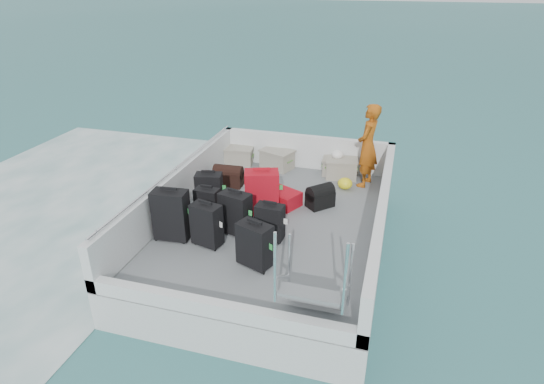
{
  "coord_description": "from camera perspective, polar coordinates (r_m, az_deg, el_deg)",
  "views": [
    {
      "loc": [
        1.83,
        -6.37,
        4.36
      ],
      "look_at": [
        -0.11,
        0.29,
        1.0
      ],
      "focal_mm": 30.0,
      "sensor_mm": 36.0,
      "label": 1
    }
  ],
  "objects": [
    {
      "name": "crate_3",
      "position": [
        9.24,
        8.7,
        2.87
      ],
      "size": [
        0.65,
        0.5,
        0.36
      ],
      "primitive_type": "cube",
      "rotation": [
        0.0,
        0.0,
        0.15
      ],
      "color": "#A09A8B",
      "rests_on": "deck"
    },
    {
      "name": "suitcase_8",
      "position": [
        8.08,
        1.12,
        -0.68
      ],
      "size": [
        0.78,
        0.68,
        0.26
      ],
      "primitive_type": "cube",
      "rotation": [
        0.0,
        0.0,
        1.12
      ],
      "color": "#B10D1A",
      "rests_on": "deck"
    },
    {
      "name": "suitcase_4",
      "position": [
        7.11,
        -4.6,
        -2.73
      ],
      "size": [
        0.52,
        0.38,
        0.69
      ],
      "primitive_type": "cube",
      "rotation": [
        0.0,
        0.0,
        -0.25
      ],
      "color": "black",
      "rests_on": "deck"
    },
    {
      "name": "suitcase_5",
      "position": [
        7.66,
        -1.29,
        -0.11
      ],
      "size": [
        0.65,
        0.5,
        0.78
      ],
      "primitive_type": "cube",
      "rotation": [
        0.0,
        0.0,
        0.33
      ],
      "color": "#B10D1A",
      "rests_on": "deck"
    },
    {
      "name": "deck_fittings",
      "position": [
        7.08,
        2.19,
        -2.59
      ],
      "size": [
        3.6,
        5.0,
        0.9
      ],
      "color": "silver",
      "rests_on": "deck"
    },
    {
      "name": "yellow_bag",
      "position": [
        8.78,
        9.15,
        1.07
      ],
      "size": [
        0.28,
        0.26,
        0.22
      ],
      "primitive_type": "ellipsoid",
      "color": "yellow",
      "rests_on": "deck"
    },
    {
      "name": "suitcase_3",
      "position": [
        6.86,
        -8.19,
        -4.15
      ],
      "size": [
        0.49,
        0.35,
        0.68
      ],
      "primitive_type": "cube",
      "rotation": [
        0.0,
        0.0,
        -0.22
      ],
      "color": "black",
      "rests_on": "deck"
    },
    {
      "name": "crate_0",
      "position": [
        9.83,
        -4.17,
        4.5
      ],
      "size": [
        0.63,
        0.48,
        0.35
      ],
      "primitive_type": "cube",
      "rotation": [
        0.0,
        0.0,
        0.14
      ],
      "color": "#A09A8B",
      "rests_on": "deck"
    },
    {
      "name": "deck",
      "position": [
        7.61,
        0.21,
        -3.67
      ],
      "size": [
        3.3,
        4.7,
        0.02
      ],
      "primitive_type": "cube",
      "color": "slate",
      "rests_on": "ferry_hull"
    },
    {
      "name": "suitcase_1",
      "position": [
        7.52,
        -8.09,
        -1.67
      ],
      "size": [
        0.4,
        0.24,
        0.59
      ],
      "primitive_type": "cube",
      "rotation": [
        0.0,
        0.0,
        -0.05
      ],
      "color": "black",
      "rests_on": "deck"
    },
    {
      "name": "suitcase_2",
      "position": [
        7.94,
        -7.88,
        0.09
      ],
      "size": [
        0.5,
        0.36,
        0.65
      ],
      "primitive_type": "cube",
      "rotation": [
        0.0,
        0.0,
        0.23
      ],
      "color": "black",
      "rests_on": "deck"
    },
    {
      "name": "duffel_2",
      "position": [
        8.03,
        6.06,
        -0.78
      ],
      "size": [
        0.53,
        0.54,
        0.32
      ],
      "primitive_type": null,
      "rotation": [
        0.0,
        0.0,
        0.81
      ],
      "color": "black",
      "rests_on": "deck"
    },
    {
      "name": "suitcase_6",
      "position": [
        6.34,
        -2.17,
        -6.7
      ],
      "size": [
        0.54,
        0.43,
        0.66
      ],
      "primitive_type": "cube",
      "rotation": [
        0.0,
        0.0,
        -0.36
      ],
      "color": "black",
      "rests_on": "deck"
    },
    {
      "name": "duffel_0",
      "position": [
        8.83,
        -5.5,
        1.79
      ],
      "size": [
        0.57,
        0.33,
        0.32
      ],
      "primitive_type": null,
      "rotation": [
        0.0,
        0.0,
        0.05
      ],
      "color": "black",
      "rests_on": "deck"
    },
    {
      "name": "crate_2",
      "position": [
        9.35,
        8.11,
        3.08
      ],
      "size": [
        0.56,
        0.4,
        0.33
      ],
      "primitive_type": "cube",
      "rotation": [
        0.0,
        0.0,
        0.04
      ],
      "color": "#A09A8B",
      "rests_on": "deck"
    },
    {
      "name": "suitcase_7",
      "position": [
        6.94,
        -0.28,
        -3.88
      ],
      "size": [
        0.44,
        0.27,
        0.59
      ],
      "primitive_type": "cube",
      "rotation": [
        0.0,
        0.0,
        -0.06
      ],
      "color": "black",
      "rests_on": "deck"
    },
    {
      "name": "crate_1",
      "position": [
        9.58,
        0.65,
        4.06
      ],
      "size": [
        0.73,
        0.62,
        0.38
      ],
      "primitive_type": "cube",
      "rotation": [
        0.0,
        0.0,
        -0.36
      ],
      "color": "#A09A8B",
      "rests_on": "deck"
    },
    {
      "name": "suitcase_0",
      "position": [
        7.08,
        -12.54,
        -2.9
      ],
      "size": [
        0.55,
        0.35,
        0.81
      ],
      "primitive_type": "cube",
      "rotation": [
        0.0,
        0.0,
        0.09
      ],
      "color": "black",
      "rests_on": "deck"
    },
    {
      "name": "white_bag",
      "position": [
        9.26,
        8.21,
        4.52
      ],
      "size": [
        0.24,
        0.24,
        0.18
      ],
      "primitive_type": "ellipsoid",
      "color": "white",
      "rests_on": "crate_2"
    },
    {
      "name": "ground",
      "position": [
        7.93,
        0.2,
        -7.51
      ],
      "size": [
        160.0,
        160.0,
        0.0
      ],
      "primitive_type": "plane",
      "color": "#175252",
      "rests_on": "ground"
    },
    {
      "name": "passenger",
      "position": [
        8.78,
        11.92,
        5.7
      ],
      "size": [
        0.5,
        0.66,
        1.6
      ],
      "primitive_type": "imported",
      "rotation": [
        0.0,
        0.0,
        -1.79
      ],
      "color": "orange",
      "rests_on": "deck"
    },
    {
      "name": "wake_foam",
      "position": [
        10.17,
        -26.79,
        -2.54
      ],
      "size": [
        10.0,
        10.0,
        0.0
      ],
      "primitive_type": "plane",
      "color": "white",
      "rests_on": "ground"
    },
    {
      "name": "ferry_hull",
      "position": [
        7.77,
        0.2,
        -5.66
      ],
      "size": [
        3.6,
        5.0,
        0.6
      ],
      "primitive_type": "cube",
      "color": "silver",
      "rests_on": "ground"
    },
    {
      "name": "duffel_1",
      "position": [
        8.45,
        -0.86,
        0.77
      ],
      "size": [
        0.49,
        0.49,
        0.32
      ],
      "primitive_type": null,
      "rotation": [
        0.0,
        0.0,
        -0.78
      ],
      "color": "black",
      "rests_on": "deck"
    }
  ]
}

